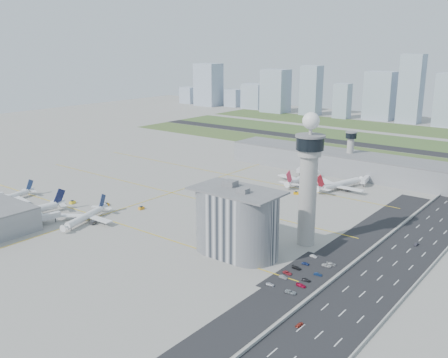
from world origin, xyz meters
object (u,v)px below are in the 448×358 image
Objects in this scene: airplane_near_b at (27,207)px; airplane_near_c at (84,213)px; control_tower at (309,174)px; car_hw_0 at (299,325)px; secondary_tower at (350,149)px; car_lot_10 at (327,265)px; airplane_far_b at (341,180)px; admin_building at (237,222)px; car_hw_1 at (416,244)px; jet_bridge_far_0 at (304,169)px; car_lot_3 at (297,268)px; tug_3 at (141,208)px; tug_5 at (342,187)px; airplane_far_a at (303,174)px; car_lot_2 at (287,273)px; jet_bridge_near_2 at (35,222)px; tug_2 at (106,204)px; tug_0 at (21,200)px; car_lot_1 at (283,277)px; jet_bridge_near_1 at (6,211)px; car_lot_11 at (331,264)px; car_lot_8 at (306,280)px; car_lot_4 at (305,264)px; car_lot_5 at (313,256)px; car_lot_9 at (318,274)px; jet_bridge_far_1 at (367,179)px; car_lot_6 at (291,292)px; airplane_near_a at (9,194)px; car_lot_0 at (270,284)px; tug_4 at (296,193)px; car_lot_7 at (301,285)px; tug_1 at (72,202)px.

airplane_near_c is at bearing 121.44° from airplane_near_b.
car_hw_0 is at bearing -62.51° from control_tower.
car_lot_10 is (62.38, -159.68, -18.22)m from secondary_tower.
secondary_tower is 47.24m from airplane_far_b.
car_hw_1 is at bearing 43.63° from admin_building.
jet_bridge_far_0 is 3.27× the size of car_lot_3.
tug_5 is at bearing -115.89° from tug_3.
admin_building is at bearing -165.71° from airplane_far_a.
car_lot_10 is at bearing -21.08° from car_lot_2.
secondary_tower reaches higher than car_lot_10.
jet_bridge_near_2 is 195.27m from tug_5.
secondary_tower is 184.41m from tug_2.
tug_0 is 183.88m from car_lot_1.
car_lot_1 is (67.25, -135.73, -5.77)m from airplane_far_a.
tug_2 is at bearing -23.39° from jet_bridge_near_1.
control_tower is 146.36m from jet_bridge_near_2.
car_hw_0 is at bearing -34.15° from admin_building.
airplane_near_c reaches higher than car_lot_11.
airplane_near_b is 181.27m from airplane_far_a.
car_lot_3 is at bearing 1.71° from car_lot_1.
car_lot_8 is at bearing 167.27° from car_lot_11.
car_lot_11 reaches higher than car_lot_4.
control_tower is at bearing -173.12° from tug_5.
car_lot_2 is (120.23, 13.92, -4.99)m from airplane_near_c.
car_lot_1 is at bearing 78.67° from tug_0.
car_lot_3 is 1.27× the size of car_lot_5.
admin_building reaches higher than car_hw_0.
airplane_far_b reaches higher than car_lot_9.
tug_0 is 0.86× the size of car_hw_0.
tug_5 is 0.79× the size of car_lot_4.
jet_bridge_near_1 and jet_bridge_far_1 have the same top height.
control_tower is 19.12× the size of car_hw_1.
control_tower is at bearing -56.00° from jet_bridge_near_1.
car_lot_3 is at bearing 128.72° from car_lot_10.
car_lot_4 is 28.30m from car_lot_6.
airplane_near_a is 11.04× the size of tug_2.
airplane_far_b reaches higher than car_lot_8.
car_lot_2 is at bearing -111.41° from car_hw_1.
car_lot_0 is 0.81× the size of car_lot_11.
car_lot_8 is at bearing 78.24° from airplane_near_c.
tug_4 is at bearing -117.13° from tug_3.
control_tower is at bearing -139.47° from car_hw_1.
airplane_near_b is 164.23m from car_lot_8.
control_tower reaches higher than airplane_near_b.
airplane_near_c is at bearing -55.85° from jet_bridge_near_1.
car_lot_5 is 30.44m from car_lot_7.
jet_bridge_far_1 is 174.89m from car_lot_0.
tug_1 reaches higher than car_lot_10.
airplane_far_b is at bearing 20.76° from car_lot_3.
car_lot_6 is at bearing -162.71° from car_lot_5.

